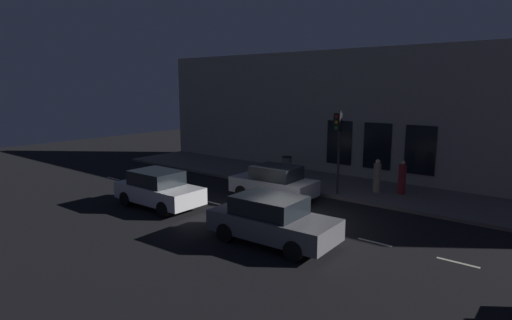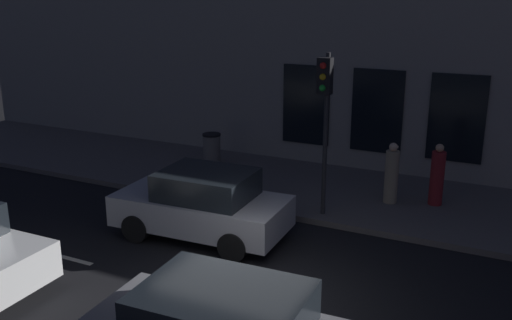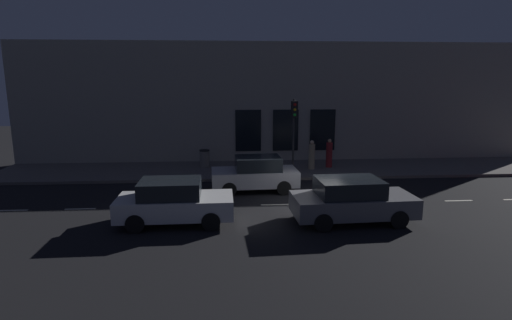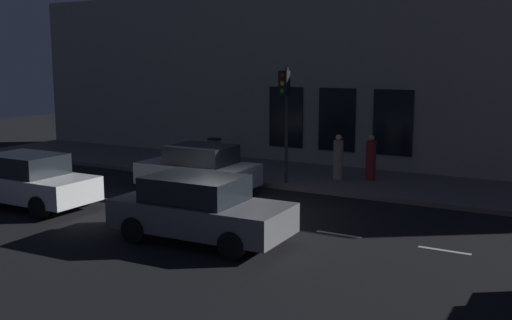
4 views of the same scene
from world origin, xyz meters
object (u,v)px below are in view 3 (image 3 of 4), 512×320
object	(u,v)px
parked_car_1	(352,200)
trash_bin	(205,158)
traffic_light	(294,120)
parked_car_2	(174,202)
parked_car_3	(255,174)
pedestrian_1	(312,156)
pedestrian_0	(329,154)

from	to	relation	value
parked_car_1	trash_bin	bearing A→B (deg)	-150.52
traffic_light	trash_bin	world-z (taller)	traffic_light
parked_car_2	parked_car_3	world-z (taller)	same
parked_car_3	trash_bin	size ratio (longest dim) A/B	4.11
parked_car_2	pedestrian_1	distance (m)	10.24
parked_car_1	trash_bin	world-z (taller)	parked_car_1
parked_car_2	pedestrian_0	size ratio (longest dim) A/B	2.55
traffic_light	parked_car_1	xyz separation A→B (m)	(-6.48, -1.07, -2.24)
parked_car_2	pedestrian_0	xyz separation A→B (m)	(8.24, -7.63, 0.10)
traffic_light	pedestrian_1	xyz separation A→B (m)	(1.64, -1.29, -2.15)
parked_car_2	pedestrian_1	world-z (taller)	pedestrian_1
traffic_light	pedestrian_1	distance (m)	3.00
parked_car_1	traffic_light	bearing A→B (deg)	-173.25
traffic_light	parked_car_2	size ratio (longest dim) A/B	0.96
traffic_light	pedestrian_0	bearing A→B (deg)	-49.54
trash_bin	parked_car_1	bearing A→B (deg)	-147.89
traffic_light	pedestrian_0	distance (m)	3.78
pedestrian_1	trash_bin	distance (m)	6.03
parked_car_1	parked_car_2	world-z (taller)	same
parked_car_1	pedestrian_0	size ratio (longest dim) A/B	2.74
trash_bin	traffic_light	bearing A→B (deg)	-119.51
traffic_light	parked_car_1	distance (m)	6.94
parked_car_3	pedestrian_0	distance (m)	6.06
parked_car_3	pedestrian_0	xyz separation A→B (m)	(4.10, -4.45, 0.10)
parked_car_3	pedestrian_1	world-z (taller)	pedestrian_1
parked_car_2	trash_bin	bearing A→B (deg)	175.20
parked_car_3	pedestrian_0	size ratio (longest dim) A/B	2.48
parked_car_2	trash_bin	size ratio (longest dim) A/B	4.23
parked_car_2	pedestrian_1	bearing A→B (deg)	139.37
parked_car_3	pedestrian_1	distance (m)	5.03
traffic_light	pedestrian_1	world-z (taller)	traffic_light
parked_car_3	pedestrian_0	world-z (taller)	pedestrian_0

